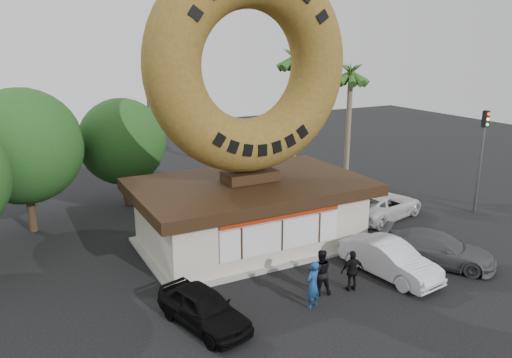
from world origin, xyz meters
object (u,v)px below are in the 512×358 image
object	(u,v)px
car_silver	(390,259)
traffic_signal	(482,149)
giant_donut	(250,65)
car_grey	(437,249)
person_right	(352,271)
donut_shop	(250,211)
person_center	(320,272)
car_black	(203,308)
person_left	(313,285)
street_lamp	(152,129)
car_white	(384,205)

from	to	relation	value
car_silver	traffic_signal	bearing A→B (deg)	13.40
giant_donut	car_grey	distance (m)	12.00
traffic_signal	person_right	world-z (taller)	traffic_signal
donut_shop	person_center	bearing A→B (deg)	-88.60
car_black	car_silver	distance (m)	8.62
giant_donut	person_left	bearing A→B (deg)	-96.15
street_lamp	traffic_signal	world-z (taller)	street_lamp
traffic_signal	person_right	size ratio (longest dim) A/B	3.50
person_left	car_black	bearing A→B (deg)	-31.60
street_lamp	car_black	size ratio (longest dim) A/B	1.94
person_left	giant_donut	bearing A→B (deg)	-117.55
car_black	person_right	bearing A→B (deg)	-18.22
street_lamp	car_white	xyz separation A→B (m)	(10.41, -10.15, -3.74)
person_left	car_white	world-z (taller)	person_left
donut_shop	person_center	size ratio (longest dim) A/B	5.87
person_center	car_white	world-z (taller)	person_center
car_silver	car_grey	bearing A→B (deg)	-9.41
car_black	car_grey	distance (m)	11.40
car_black	car_grey	world-z (taller)	car_grey
traffic_signal	person_left	size ratio (longest dim) A/B	3.21
donut_shop	person_right	distance (m)	6.46
donut_shop	traffic_signal	distance (m)	14.30
street_lamp	car_white	bearing A→B (deg)	-44.26
car_grey	person_center	bearing A→B (deg)	143.28
donut_shop	person_left	bearing A→B (deg)	-96.17
traffic_signal	car_grey	bearing A→B (deg)	-151.75
donut_shop	person_right	world-z (taller)	donut_shop
person_left	car_black	size ratio (longest dim) A/B	0.46
giant_donut	car_grey	bearing A→B (deg)	-42.77
traffic_signal	car_grey	world-z (taller)	traffic_signal
donut_shop	car_black	distance (m)	7.68
person_center	car_black	distance (m)	5.03
street_lamp	donut_shop	bearing A→B (deg)	-79.50
giant_donut	person_center	distance (m)	9.80
traffic_signal	person_left	distance (m)	15.69
car_black	car_silver	size ratio (longest dim) A/B	0.88
street_lamp	person_left	world-z (taller)	street_lamp
giant_donut	person_right	world-z (taller)	giant_donut
car_black	car_white	distance (m)	14.60
person_right	car_white	world-z (taller)	person_right
giant_donut	car_grey	xyz separation A→B (m)	(6.52, -6.03, -8.07)
street_lamp	person_right	bearing A→B (deg)	-78.43
person_center	giant_donut	bearing A→B (deg)	-69.12
street_lamp	person_center	bearing A→B (deg)	-82.83
donut_shop	car_grey	size ratio (longest dim) A/B	2.24
car_black	car_grey	xyz separation A→B (m)	(11.40, -0.18, 0.02)
giant_donut	person_left	xyz separation A→B (m)	(-0.71, -6.60, -7.85)
car_silver	person_right	bearing A→B (deg)	-179.98
person_right	car_black	bearing A→B (deg)	7.07
giant_donut	person_left	world-z (taller)	giant_donut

